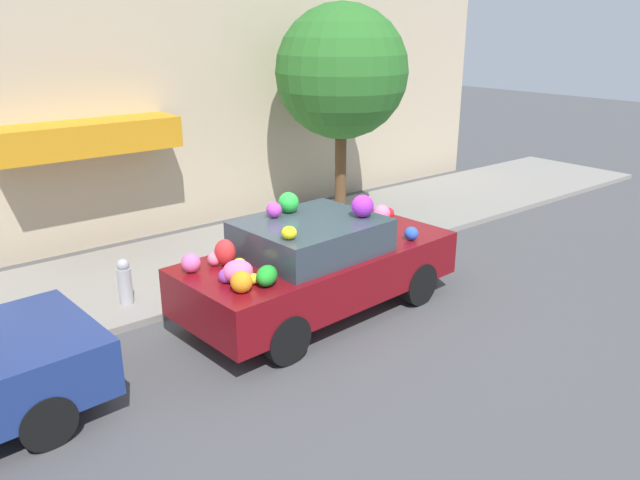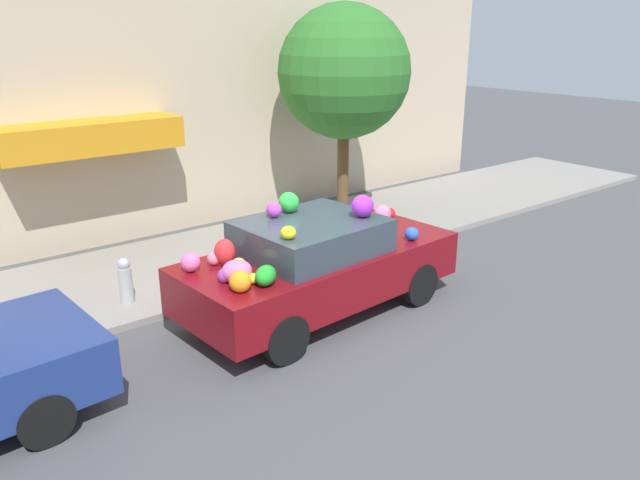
# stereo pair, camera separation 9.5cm
# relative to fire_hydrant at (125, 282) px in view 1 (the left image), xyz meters

# --- Properties ---
(ground_plane) EXTENTS (60.00, 60.00, 0.00)m
(ground_plane) POSITION_rel_fire_hydrant_xyz_m (2.20, -1.78, -0.45)
(ground_plane) COLOR #4C4C4F
(sidewalk_curb) EXTENTS (24.00, 3.20, 0.11)m
(sidewalk_curb) POSITION_rel_fire_hydrant_xyz_m (2.20, 0.92, -0.40)
(sidewalk_curb) COLOR gray
(sidewalk_curb) RESTS_ON ground
(building_facade) EXTENTS (18.00, 1.20, 5.42)m
(building_facade) POSITION_rel_fire_hydrant_xyz_m (2.12, 3.14, 2.23)
(building_facade) COLOR #C6B293
(building_facade) RESTS_ON ground
(street_tree) EXTENTS (2.68, 2.68, 4.37)m
(street_tree) POSITION_rel_fire_hydrant_xyz_m (5.34, 1.36, 2.68)
(street_tree) COLOR brown
(street_tree) RESTS_ON sidewalk_curb
(fire_hydrant) EXTENTS (0.20, 0.20, 0.70)m
(fire_hydrant) POSITION_rel_fire_hydrant_xyz_m (0.00, 0.00, 0.00)
(fire_hydrant) COLOR #B2B2B7
(fire_hydrant) RESTS_ON sidewalk_curb
(art_car) EXTENTS (4.30, 2.03, 1.78)m
(art_car) POSITION_rel_fire_hydrant_xyz_m (2.15, -1.86, 0.33)
(art_car) COLOR maroon
(art_car) RESTS_ON ground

